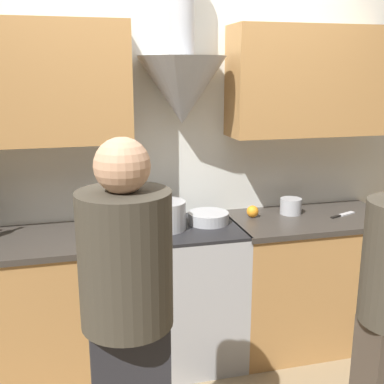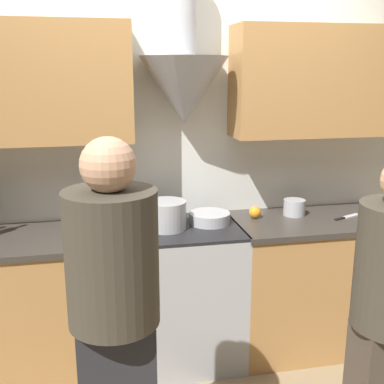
% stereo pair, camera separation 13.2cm
% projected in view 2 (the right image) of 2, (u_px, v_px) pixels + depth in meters
% --- Properties ---
extents(wall_back, '(8.40, 0.55, 2.60)m').
position_uv_depth(wall_back, '(171.00, 133.00, 3.13)').
color(wall_back, silver).
rests_on(wall_back, ground_plane).
extents(counter_left, '(1.48, 0.62, 0.92)m').
position_uv_depth(counter_left, '(21.00, 309.00, 2.93)').
color(counter_left, '#B27F47').
rests_on(counter_left, ground_plane).
extents(counter_right, '(1.10, 0.62, 0.92)m').
position_uv_depth(counter_right, '(311.00, 282.00, 3.31)').
color(counter_right, '#B27F47').
rests_on(counter_right, ground_plane).
extents(stove_range, '(0.65, 0.60, 0.92)m').
position_uv_depth(stove_range, '(189.00, 293.00, 3.14)').
color(stove_range, '#A8AAAF').
rests_on(stove_range, ground_plane).
extents(stock_pot, '(0.25, 0.25, 0.18)m').
position_uv_depth(stock_pot, '(166.00, 215.00, 2.97)').
color(stock_pot, '#A8AAAF').
rests_on(stock_pot, stove_range).
extents(mixing_bowl, '(0.26, 0.26, 0.07)m').
position_uv_depth(mixing_bowl, '(210.00, 218.00, 3.09)').
color(mixing_bowl, '#A8AAAF').
rests_on(mixing_bowl, stove_range).
extents(orange_fruit, '(0.08, 0.08, 0.08)m').
position_uv_depth(orange_fruit, '(255.00, 212.00, 3.19)').
color(orange_fruit, orange).
rests_on(orange_fruit, counter_right).
extents(saucepan, '(0.15, 0.15, 0.11)m').
position_uv_depth(saucepan, '(294.00, 207.00, 3.25)').
color(saucepan, '#A8AAAF').
rests_on(saucepan, counter_right).
extents(chefs_knife, '(0.23, 0.11, 0.01)m').
position_uv_depth(chefs_knife, '(347.00, 217.00, 3.21)').
color(chefs_knife, silver).
rests_on(chefs_knife, counter_right).
extents(person_foreground_left, '(0.35, 0.35, 1.65)m').
position_uv_depth(person_foreground_left, '(115.00, 326.00, 1.87)').
color(person_foreground_left, '#28282D').
rests_on(person_foreground_left, ground_plane).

